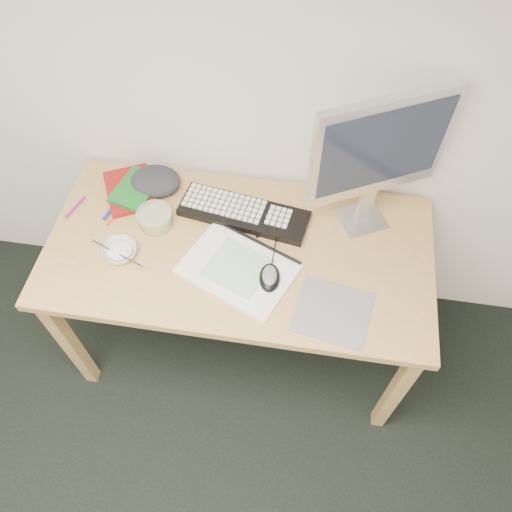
{
  "coord_description": "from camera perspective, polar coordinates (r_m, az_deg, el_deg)",
  "views": [
    {
      "loc": [
        0.54,
        0.41,
        2.22
      ],
      "look_at": [
        0.39,
        1.35,
        0.83
      ],
      "focal_mm": 35.0,
      "sensor_mm": 36.0,
      "label": 1
    }
  ],
  "objects": [
    {
      "name": "chopsticks",
      "position": [
        1.81,
        -15.63,
        0.33
      ],
      "size": [
        0.22,
        0.1,
        0.02
      ],
      "primitive_type": "cylinder",
      "rotation": [
        0.0,
        1.57,
        -0.37
      ],
      "color": "silver",
      "rests_on": "rice_bowl"
    },
    {
      "name": "marker_orange",
      "position": [
        1.97,
        -15.64,
        4.8
      ],
      "size": [
        0.05,
        0.13,
        0.01
      ],
      "primitive_type": "cylinder",
      "rotation": [
        0.0,
        1.57,
        1.28
      ],
      "color": "#CB6717",
      "rests_on": "desk"
    },
    {
      "name": "rice_bowl",
      "position": [
        1.84,
        -15.26,
        0.51
      ],
      "size": [
        0.13,
        0.13,
        0.04
      ],
      "primitive_type": "imported",
      "rotation": [
        0.0,
        0.0,
        -0.06
      ],
      "color": "white",
      "rests_on": "desk"
    },
    {
      "name": "sketchpad",
      "position": [
        1.75,
        -2.04,
        -1.41
      ],
      "size": [
        0.45,
        0.4,
        0.01
      ],
      "primitive_type": "cube",
      "rotation": [
        0.0,
        0.0,
        -0.4
      ],
      "color": "white",
      "rests_on": "desk"
    },
    {
      "name": "monitor",
      "position": [
        1.67,
        13.99,
        11.5
      ],
      "size": [
        0.44,
        0.25,
        0.56
      ],
      "rotation": [
        0.0,
        0.0,
        0.48
      ],
      "color": "silver",
      "rests_on": "desk"
    },
    {
      "name": "pencil_tan",
      "position": [
        1.84,
        -2.01,
        2.5
      ],
      "size": [
        0.16,
        0.11,
        0.01
      ],
      "primitive_type": "cylinder",
      "rotation": [
        0.0,
        1.57,
        -0.59
      ],
      "color": "tan",
      "rests_on": "desk"
    },
    {
      "name": "marker_blue",
      "position": [
        1.99,
        -16.02,
        5.49
      ],
      "size": [
        0.04,
        0.14,
        0.01
      ],
      "primitive_type": "cylinder",
      "rotation": [
        0.0,
        1.57,
        1.36
      ],
      "color": "#2138B2",
      "rests_on": "desk"
    },
    {
      "name": "mouse",
      "position": [
        1.7,
        1.57,
        -2.25
      ],
      "size": [
        0.08,
        0.12,
        0.04
      ],
      "primitive_type": "ellipsoid",
      "rotation": [
        0.0,
        0.0,
        0.1
      ],
      "color": "black",
      "rests_on": "sketchpad"
    },
    {
      "name": "keyboard",
      "position": [
        1.89,
        -1.4,
        4.89
      ],
      "size": [
        0.5,
        0.23,
        0.03
      ],
      "primitive_type": "cube",
      "rotation": [
        0.0,
        0.0,
        -0.16
      ],
      "color": "black",
      "rests_on": "desk"
    },
    {
      "name": "book_red",
      "position": [
        2.03,
        -14.2,
        7.32
      ],
      "size": [
        0.26,
        0.29,
        0.02
      ],
      "primitive_type": "cube",
      "rotation": [
        0.0,
        0.0,
        0.47
      ],
      "color": "maroon",
      "rests_on": "desk"
    },
    {
      "name": "desk",
      "position": [
        1.87,
        -1.96,
        -0.55
      ],
      "size": [
        1.4,
        0.7,
        0.75
      ],
      "color": "tan",
      "rests_on": "ground"
    },
    {
      "name": "marker_purple",
      "position": [
        2.04,
        -19.94,
        5.3
      ],
      "size": [
        0.05,
        0.11,
        0.01
      ],
      "primitive_type": "cylinder",
      "rotation": [
        0.0,
        1.57,
        1.26
      ],
      "color": "#74227D",
      "rests_on": "desk"
    },
    {
      "name": "pencil_black",
      "position": [
        1.84,
        2.51,
        2.63
      ],
      "size": [
        0.16,
        0.07,
        0.01
      ],
      "primitive_type": "cylinder",
      "rotation": [
        0.0,
        1.57,
        0.39
      ],
      "color": "black",
      "rests_on": "desk"
    },
    {
      "name": "book_green",
      "position": [
        2.0,
        -13.56,
        7.49
      ],
      "size": [
        0.19,
        0.22,
        0.02
      ],
      "primitive_type": "cube",
      "rotation": [
        0.0,
        0.0,
        -0.27
      ],
      "color": "#196523",
      "rests_on": "book_red"
    },
    {
      "name": "cloth_lump",
      "position": [
        2.0,
        -11.4,
        8.37
      ],
      "size": [
        0.2,
        0.18,
        0.07
      ],
      "primitive_type": "ellipsoid",
      "rotation": [
        0.0,
        0.0,
        -0.32
      ],
      "color": "#23252A",
      "rests_on": "desk"
    },
    {
      "name": "pencil_pink",
      "position": [
        1.81,
        -1.08,
        1.23
      ],
      "size": [
        0.17,
        0.02,
        0.01
      ],
      "primitive_type": "cylinder",
      "rotation": [
        0.0,
        1.57,
        0.11
      ],
      "color": "pink",
      "rests_on": "desk"
    },
    {
      "name": "mousepad",
      "position": [
        1.69,
        8.75,
        -6.3
      ],
      "size": [
        0.28,
        0.26,
        0.0
      ],
      "primitive_type": "cube",
      "rotation": [
        0.0,
        0.0,
        -0.16
      ],
      "color": "slate",
      "rests_on": "desk"
    },
    {
      "name": "fruit_tub",
      "position": [
        1.88,
        -11.44,
        4.23
      ],
      "size": [
        0.15,
        0.15,
        0.06
      ],
      "primitive_type": "cylinder",
      "rotation": [
        0.0,
        0.0,
        -0.18
      ],
      "color": "#E5DC50",
      "rests_on": "desk"
    }
  ]
}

